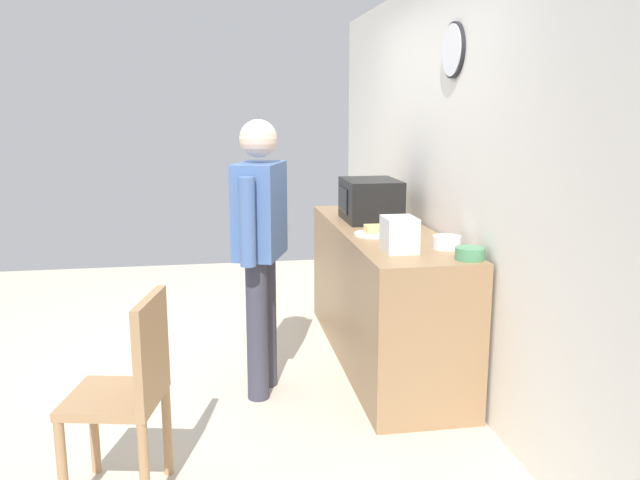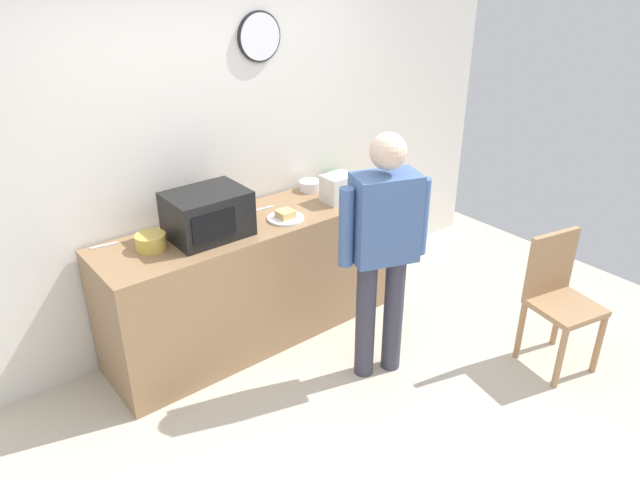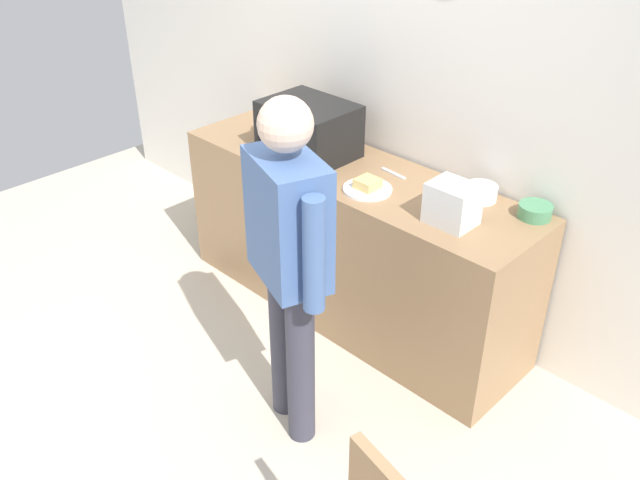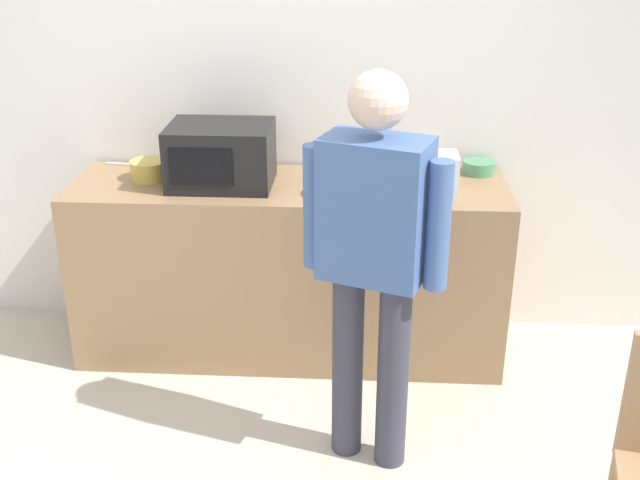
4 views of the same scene
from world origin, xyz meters
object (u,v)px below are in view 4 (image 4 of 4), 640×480
at_px(sandwich_plate, 329,190).
at_px(cereal_bowl, 423,167).
at_px(toaster, 434,174).
at_px(fork_utensil, 326,177).
at_px(spoon_utensil, 120,164).
at_px(mixing_bowl, 150,170).
at_px(person_standing, 374,249).
at_px(salad_bowl, 478,167).
at_px(microwave, 221,155).

height_order(sandwich_plate, cereal_bowl, cereal_bowl).
xyz_separation_m(toaster, fork_utensil, (-0.52, 0.22, -0.10)).
relative_size(cereal_bowl, spoon_utensil, 0.97).
relative_size(cereal_bowl, toaster, 0.75).
bearing_deg(sandwich_plate, fork_utensil, 96.39).
bearing_deg(mixing_bowl, toaster, -5.54).
bearing_deg(spoon_utensil, sandwich_plate, -18.65).
xyz_separation_m(cereal_bowl, mixing_bowl, (-1.38, -0.16, 0.01)).
distance_m(fork_utensil, person_standing, 1.02).
bearing_deg(toaster, salad_bowl, 51.71).
bearing_deg(person_standing, sandwich_plate, 105.56).
xyz_separation_m(salad_bowl, cereal_bowl, (-0.29, -0.03, 0.00)).
bearing_deg(fork_utensil, microwave, -165.24).
bearing_deg(sandwich_plate, cereal_bowl, 34.72).
relative_size(toaster, spoon_utensil, 1.29).
distance_m(salad_bowl, fork_utensil, 0.79).
xyz_separation_m(mixing_bowl, spoon_utensil, (-0.22, 0.22, -0.04)).
relative_size(microwave, salad_bowl, 3.11).
height_order(toaster, spoon_utensil, toaster).
relative_size(microwave, person_standing, 0.30).
xyz_separation_m(microwave, mixing_bowl, (-0.38, 0.05, -0.10)).
xyz_separation_m(mixing_bowl, fork_utensil, (0.88, 0.08, -0.04)).
bearing_deg(person_standing, toaster, 69.65).
relative_size(microwave, fork_utensil, 2.94).
relative_size(mixing_bowl, spoon_utensil, 1.12).
bearing_deg(mixing_bowl, fork_utensil, 5.15).
bearing_deg(sandwich_plate, spoon_utensil, 161.35).
height_order(cereal_bowl, spoon_utensil, cereal_bowl).
bearing_deg(spoon_utensil, microwave, -24.66).
relative_size(cereal_bowl, mixing_bowl, 0.87).
bearing_deg(fork_utensil, person_standing, -76.63).
relative_size(sandwich_plate, salad_bowl, 1.58).
distance_m(cereal_bowl, toaster, 0.30).
relative_size(microwave, sandwich_plate, 1.97).
xyz_separation_m(microwave, cereal_bowl, (1.00, 0.21, -0.11)).
relative_size(toaster, person_standing, 0.13).
bearing_deg(microwave, spoon_utensil, 155.34).
relative_size(salad_bowl, fork_utensil, 0.95).
xyz_separation_m(salad_bowl, mixing_bowl, (-1.66, -0.19, 0.02)).
bearing_deg(spoon_utensil, salad_bowl, -0.99).
distance_m(microwave, toaster, 1.04).
bearing_deg(mixing_bowl, cereal_bowl, 6.62).
height_order(cereal_bowl, person_standing, person_standing).
distance_m(cereal_bowl, mixing_bowl, 1.39).
height_order(sandwich_plate, mixing_bowl, mixing_bowl).
bearing_deg(mixing_bowl, person_standing, -39.10).
bearing_deg(fork_utensil, cereal_bowl, 9.22).
distance_m(sandwich_plate, mixing_bowl, 0.93).
bearing_deg(salad_bowl, toaster, -128.29).
relative_size(salad_bowl, person_standing, 0.10).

